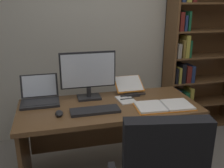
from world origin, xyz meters
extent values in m
cube|color=beige|center=(0.00, 1.97, 1.39)|extent=(4.98, 0.12, 2.78)
cube|color=brown|center=(-0.20, 0.99, 0.72)|extent=(1.61, 0.69, 0.04)
cube|color=brown|center=(-0.97, 0.99, 0.35)|extent=(0.03, 0.63, 0.70)
cube|color=brown|center=(0.57, 0.99, 0.35)|extent=(0.03, 0.63, 0.70)
cube|color=brown|center=(-0.20, 1.30, 0.38)|extent=(1.49, 0.03, 0.49)
cube|color=brown|center=(0.75, 1.73, 0.97)|extent=(0.02, 0.31, 1.94)
cube|color=brown|center=(1.23, 1.89, 0.97)|extent=(0.99, 0.01, 1.94)
cube|color=brown|center=(1.23, 1.73, 0.01)|extent=(0.94, 0.29, 0.02)
cube|color=#512D66|center=(0.80, 1.70, 0.15)|extent=(0.03, 0.22, 0.25)
cube|color=gray|center=(0.85, 1.68, 0.15)|extent=(0.06, 0.19, 0.26)
cube|color=#195633|center=(0.92, 1.68, 0.16)|extent=(0.06, 0.19, 0.27)
cube|color=navy|center=(0.99, 1.69, 0.16)|extent=(0.06, 0.21, 0.27)
cube|color=brown|center=(1.23, 1.73, 0.33)|extent=(0.94, 0.29, 0.02)
cube|color=olive|center=(0.81, 1.69, 0.45)|extent=(0.04, 0.21, 0.21)
cube|color=navy|center=(0.86, 1.70, 0.45)|extent=(0.05, 0.22, 0.22)
cube|color=maroon|center=(0.91, 1.71, 0.43)|extent=(0.04, 0.24, 0.17)
cube|color=#195633|center=(0.98, 1.69, 0.43)|extent=(0.06, 0.20, 0.18)
cube|color=gold|center=(1.04, 1.68, 0.46)|extent=(0.05, 0.19, 0.23)
cube|color=brown|center=(1.23, 1.73, 0.65)|extent=(0.94, 0.29, 0.02)
cube|color=black|center=(0.80, 1.68, 0.76)|extent=(0.03, 0.18, 0.19)
cube|color=gold|center=(0.85, 1.70, 0.76)|extent=(0.03, 0.23, 0.20)
cube|color=black|center=(0.90, 1.68, 0.78)|extent=(0.05, 0.19, 0.24)
cube|color=maroon|center=(0.97, 1.71, 0.76)|extent=(0.06, 0.24, 0.20)
cube|color=navy|center=(1.02, 1.69, 0.77)|extent=(0.05, 0.21, 0.21)
cube|color=brown|center=(1.23, 1.73, 0.97)|extent=(0.94, 0.29, 0.02)
cube|color=gray|center=(0.81, 1.69, 1.07)|extent=(0.05, 0.21, 0.17)
cube|color=olive|center=(0.87, 1.70, 1.09)|extent=(0.03, 0.23, 0.21)
cube|color=gold|center=(0.91, 1.69, 1.12)|extent=(0.05, 0.20, 0.27)
cube|color=#195633|center=(0.96, 1.70, 1.09)|extent=(0.03, 0.22, 0.21)
cube|color=brown|center=(1.23, 1.73, 1.29)|extent=(0.94, 0.29, 0.02)
cube|color=maroon|center=(0.81, 1.68, 1.41)|extent=(0.05, 0.19, 0.22)
cube|color=navy|center=(0.86, 1.70, 1.39)|extent=(0.03, 0.23, 0.18)
cube|color=#195633|center=(0.91, 1.70, 1.41)|extent=(0.03, 0.22, 0.22)
cube|color=brown|center=(1.23, 1.73, 1.61)|extent=(0.94, 0.29, 0.02)
cube|color=#232326|center=(-0.35, 1.20, 0.75)|extent=(0.22, 0.16, 0.02)
cylinder|color=#232326|center=(-0.35, 1.20, 0.80)|extent=(0.04, 0.04, 0.09)
cube|color=#232326|center=(-0.35, 1.21, 1.02)|extent=(0.53, 0.02, 0.35)
cube|color=silver|center=(-0.35, 1.19, 1.02)|extent=(0.50, 0.00, 0.32)
cube|color=#232326|center=(-0.80, 1.16, 0.75)|extent=(0.34, 0.23, 0.02)
cube|color=#2D2D30|center=(-0.80, 1.14, 0.76)|extent=(0.29, 0.13, 0.00)
cube|color=#232326|center=(-0.80, 1.31, 0.87)|extent=(0.34, 0.07, 0.22)
cube|color=silver|center=(-0.80, 1.31, 0.87)|extent=(0.31, 0.06, 0.19)
cube|color=#232326|center=(-0.35, 0.87, 0.75)|extent=(0.42, 0.15, 0.02)
ellipsoid|color=#232326|center=(-0.65, 0.87, 0.76)|extent=(0.06, 0.10, 0.04)
cube|color=#232326|center=(0.08, 1.18, 0.75)|extent=(0.14, 0.12, 0.01)
cube|color=#232326|center=(0.08, 1.13, 0.76)|extent=(0.26, 0.01, 0.01)
cube|color=orange|center=(0.08, 1.28, 0.82)|extent=(0.29, 0.21, 0.12)
cube|color=white|center=(0.08, 1.28, 0.83)|extent=(0.26, 0.19, 0.11)
cube|color=orange|center=(0.14, 0.83, 0.74)|extent=(0.27, 0.28, 0.01)
cube|color=orange|center=(0.39, 0.81, 0.74)|extent=(0.27, 0.28, 0.01)
cube|color=white|center=(0.14, 0.83, 0.76)|extent=(0.25, 0.26, 0.02)
cube|color=white|center=(0.39, 0.81, 0.76)|extent=(0.25, 0.26, 0.02)
cylinder|color=#B7B7BC|center=(0.27, 0.82, 0.75)|extent=(0.03, 0.24, 0.02)
cube|color=white|center=(-0.02, 1.06, 0.74)|extent=(0.17, 0.22, 0.01)
cylinder|color=black|center=(0.00, 1.06, 0.75)|extent=(0.14, 0.02, 0.01)
camera|label=1|loc=(-0.69, -1.07, 1.64)|focal=40.48mm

